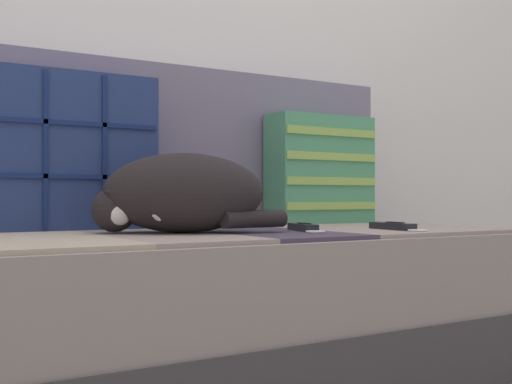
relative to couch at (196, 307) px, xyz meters
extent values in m
cube|color=#3D3838|center=(0.00, 0.00, -0.11)|extent=(1.75, 0.87, 0.18)
cube|color=gray|center=(0.00, 0.00, 0.09)|extent=(1.72, 0.85, 0.21)
cube|color=tan|center=(-0.41, -0.02, 0.19)|extent=(0.27, 0.76, 0.01)
cube|color=gray|center=(-0.14, -0.02, 0.19)|extent=(0.27, 0.76, 0.01)
cube|color=#423847|center=(0.14, -0.02, 0.19)|extent=(0.27, 0.76, 0.01)
cube|color=gray|center=(0.41, -0.02, 0.19)|extent=(0.27, 0.76, 0.01)
cube|color=gray|center=(0.69, -0.02, 0.19)|extent=(0.27, 0.76, 0.01)
cube|color=slate|center=(0.00, 0.36, 0.45)|extent=(1.72, 0.14, 0.49)
cube|color=navy|center=(-0.27, 0.22, 0.41)|extent=(0.46, 0.13, 0.42)
cube|color=navy|center=(-0.27, 0.15, 0.34)|extent=(0.44, 0.01, 0.01)
cube|color=navy|center=(-0.35, 0.15, 0.41)|extent=(0.01, 0.01, 0.40)
cube|color=navy|center=(-0.27, 0.15, 0.48)|extent=(0.44, 0.01, 0.01)
cube|color=navy|center=(-0.19, 0.15, 0.41)|extent=(0.01, 0.01, 0.40)
cube|color=#4C9366|center=(0.57, 0.22, 0.38)|extent=(0.37, 0.13, 0.36)
cube|color=#93B751|center=(0.57, 0.15, 0.26)|extent=(0.36, 0.01, 0.03)
cube|color=#93B751|center=(0.57, 0.15, 0.34)|extent=(0.36, 0.01, 0.03)
cube|color=#93B751|center=(0.57, 0.15, 0.42)|extent=(0.36, 0.01, 0.03)
cube|color=#93B751|center=(0.57, 0.15, 0.50)|extent=(0.36, 0.01, 0.03)
ellipsoid|color=black|center=(-0.07, -0.09, 0.30)|extent=(0.44, 0.35, 0.19)
sphere|color=black|center=(-0.23, -0.02, 0.26)|extent=(0.11, 0.11, 0.11)
sphere|color=white|center=(-0.23, -0.05, 0.25)|extent=(0.06, 0.06, 0.06)
ellipsoid|color=white|center=(-0.13, -0.12, 0.27)|extent=(0.12, 0.05, 0.09)
cylinder|color=black|center=(0.07, -0.18, 0.23)|extent=(0.18, 0.06, 0.04)
cone|color=black|center=(-0.24, -0.05, 0.32)|extent=(0.04, 0.04, 0.04)
cone|color=black|center=(-0.21, 0.01, 0.32)|extent=(0.04, 0.04, 0.04)
cube|color=black|center=(0.23, -0.16, 0.21)|extent=(0.08, 0.15, 0.02)
cube|color=black|center=(0.23, -0.17, 0.22)|extent=(0.03, 0.06, 0.00)
cube|color=black|center=(0.25, -0.09, 0.21)|extent=(0.03, 0.02, 0.02)
torus|color=silver|center=(0.20, -0.25, 0.20)|extent=(0.06, 0.06, 0.01)
cube|color=black|center=(0.47, -0.23, 0.21)|extent=(0.05, 0.16, 0.02)
cube|color=black|center=(0.47, -0.24, 0.22)|extent=(0.02, 0.06, 0.00)
cube|color=black|center=(0.48, -0.16, 0.21)|extent=(0.03, 0.01, 0.02)
torus|color=silver|center=(0.46, -0.33, 0.20)|extent=(0.05, 0.05, 0.01)
camera|label=1|loc=(-0.73, -1.50, 0.29)|focal=45.00mm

